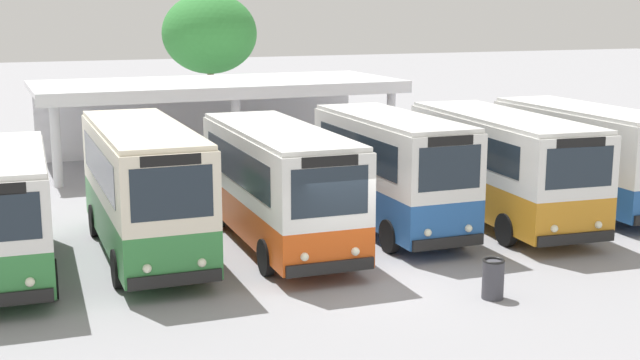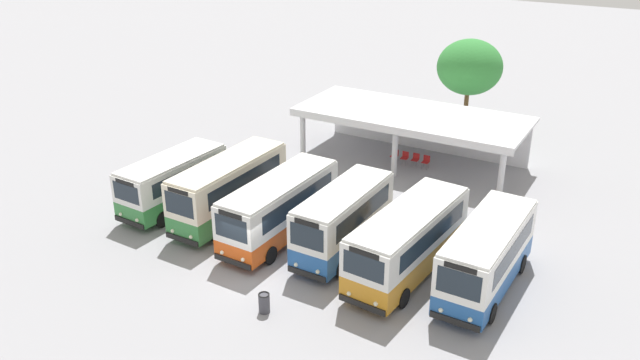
% 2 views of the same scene
% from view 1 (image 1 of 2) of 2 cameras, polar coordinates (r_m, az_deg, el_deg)
% --- Properties ---
extents(ground_plane, '(180.00, 180.00, 0.00)m').
position_cam_1_polar(ground_plane, '(19.77, 2.57, -7.11)').
color(ground_plane, '#939399').
extents(city_bus_second_in_row, '(2.41, 7.88, 3.39)m').
position_cam_1_polar(city_bus_second_in_row, '(22.13, -11.82, -0.31)').
color(city_bus_second_in_row, black).
rests_on(city_bus_second_in_row, ground).
extents(city_bus_middle_cream, '(2.54, 7.94, 3.21)m').
position_cam_1_polar(city_bus_middle_cream, '(22.59, -2.84, -0.08)').
color(city_bus_middle_cream, black).
rests_on(city_bus_middle_cream, ground).
extents(city_bus_fourth_amber, '(2.33, 6.86, 3.34)m').
position_cam_1_polar(city_bus_fourth_amber, '(24.18, 4.80, 0.82)').
color(city_bus_fourth_amber, black).
rests_on(city_bus_fourth_amber, ground).
extents(city_bus_fifth_blue, '(3.03, 8.22, 3.24)m').
position_cam_1_polar(city_bus_fifth_blue, '(25.71, 12.06, 1.14)').
color(city_bus_fifth_blue, black).
rests_on(city_bus_fifth_blue, ground).
extents(city_bus_far_end_green, '(2.51, 7.46, 3.24)m').
position_cam_1_polar(city_bus_far_end_green, '(28.19, 17.40, 1.76)').
color(city_bus_far_end_green, black).
rests_on(city_bus_far_end_green, ground).
extents(terminal_canopy, '(14.61, 6.21, 3.40)m').
position_cam_1_polar(terminal_canopy, '(35.73, -7.21, 5.61)').
color(terminal_canopy, silver).
rests_on(terminal_canopy, ground).
extents(waiting_chair_end_by_column, '(0.44, 0.44, 0.86)m').
position_cam_1_polar(waiting_chair_end_by_column, '(34.64, -7.94, 1.78)').
color(waiting_chair_end_by_column, slate).
rests_on(waiting_chair_end_by_column, ground).
extents(waiting_chair_second_from_end, '(0.44, 0.44, 0.86)m').
position_cam_1_polar(waiting_chair_second_from_end, '(34.82, -6.79, 1.86)').
color(waiting_chair_second_from_end, slate).
rests_on(waiting_chair_second_from_end, ground).
extents(waiting_chair_middle_seat, '(0.44, 0.44, 0.86)m').
position_cam_1_polar(waiting_chair_middle_seat, '(35.06, -5.67, 1.96)').
color(waiting_chair_middle_seat, slate).
rests_on(waiting_chair_middle_seat, ground).
extents(waiting_chair_fourth_seat, '(0.44, 0.44, 0.86)m').
position_cam_1_polar(waiting_chair_fourth_seat, '(35.26, -4.54, 2.03)').
color(waiting_chair_fourth_seat, slate).
rests_on(waiting_chair_fourth_seat, ground).
extents(roadside_tree_behind_canopy, '(4.56, 4.56, 7.05)m').
position_cam_1_polar(roadside_tree_behind_canopy, '(41.68, -7.45, 9.75)').
color(roadside_tree_behind_canopy, brown).
rests_on(roadside_tree_behind_canopy, ground).
extents(litter_bin_apron, '(0.49, 0.49, 0.90)m').
position_cam_1_polar(litter_bin_apron, '(19.15, 11.58, -6.52)').
color(litter_bin_apron, '#3F3F47').
rests_on(litter_bin_apron, ground).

